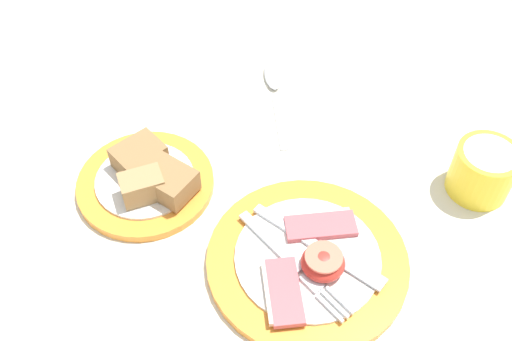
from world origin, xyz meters
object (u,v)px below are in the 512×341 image
object	(u,v)px
breakfast_plate	(308,260)
teaspoon_by_saucer	(275,87)
sugar_cup	(483,170)
bread_plate	(148,179)

from	to	relation	value
breakfast_plate	teaspoon_by_saucer	bearing A→B (deg)	127.24
breakfast_plate	sugar_cup	size ratio (longest dim) A/B	3.00
bread_plate	breakfast_plate	bearing A→B (deg)	0.83
breakfast_plate	teaspoon_by_saucer	world-z (taller)	breakfast_plate
breakfast_plate	bread_plate	size ratio (longest dim) A/B	1.33
breakfast_plate	sugar_cup	distance (m)	0.26
sugar_cup	teaspoon_by_saucer	bearing A→B (deg)	174.44
teaspoon_by_saucer	sugar_cup	bearing A→B (deg)	-131.86
bread_plate	sugar_cup	world-z (taller)	sugar_cup
breakfast_plate	sugar_cup	xyz separation A→B (m)	(0.14, 0.22, 0.03)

